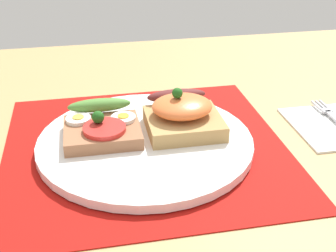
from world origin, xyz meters
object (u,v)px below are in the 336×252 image
object	(u,v)px
sandwich_salmon	(182,114)
napkin	(336,125)
sandwich_egg_tomato	(102,126)
plate	(145,142)

from	to	relation	value
sandwich_salmon	napkin	size ratio (longest dim) A/B	0.80
sandwich_salmon	napkin	distance (cm)	22.44
sandwich_egg_tomato	napkin	world-z (taller)	sandwich_egg_tomato
plate	napkin	distance (cm)	27.48
plate	sandwich_egg_tomato	xyz separation A→B (cm)	(-5.36, 1.92, 1.91)
sandwich_egg_tomato	sandwich_salmon	size ratio (longest dim) A/B	0.95
sandwich_egg_tomato	sandwich_salmon	world-z (taller)	sandwich_salmon
plate	sandwich_salmon	xyz separation A→B (cm)	(5.30, 1.85, 2.71)
plate	sandwich_egg_tomato	distance (cm)	6.00
sandwich_egg_tomato	napkin	distance (cm)	32.94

